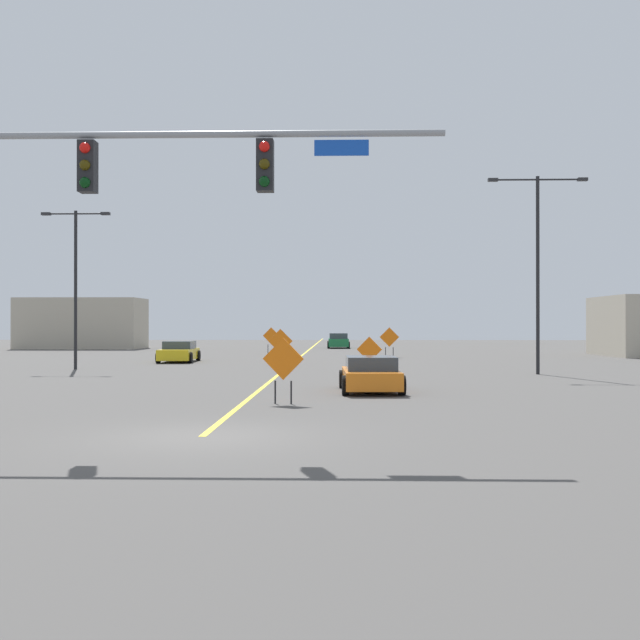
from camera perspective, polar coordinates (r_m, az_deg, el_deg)
ground at (r=15.64m, az=-8.88°, el=-8.69°), size 183.00×183.00×0.00m
road_centre_stripe at (r=66.15m, az=-0.85°, el=-2.27°), size 0.16×101.66×0.01m
street_lamp_mid_left at (r=39.92m, az=-17.95°, el=3.23°), size 3.46×0.24×7.97m
street_lamp_near_right at (r=35.69m, az=16.10°, el=4.61°), size 4.47×0.24×8.97m
construction_sign_median_far at (r=21.60m, az=-2.79°, el=-3.20°), size 1.20×0.25×1.89m
construction_sign_median_near at (r=56.40m, az=-3.70°, el=-1.30°), size 1.26×0.09×2.03m
construction_sign_right_shoulder at (r=33.75m, az=3.74°, el=-2.37°), size 1.12×0.31×1.71m
construction_sign_right_lane at (r=51.78m, az=5.25°, el=-1.39°), size 1.33×0.11×2.05m
construction_sign_left_shoulder at (r=42.78m, az=-3.01°, el=-1.70°), size 1.39×0.21×2.00m
car_orange_mid at (r=25.56m, az=3.84°, el=-4.14°), size 2.13×4.03×1.19m
car_green_approaching at (r=71.11m, az=1.39°, el=-1.60°), size 2.15×4.41×1.40m
car_yellow_distant at (r=46.10m, az=-10.58°, el=-2.38°), size 2.20×4.39×1.25m
roadside_building_west at (r=73.28m, az=-17.50°, el=-0.25°), size 11.08×5.27×4.65m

